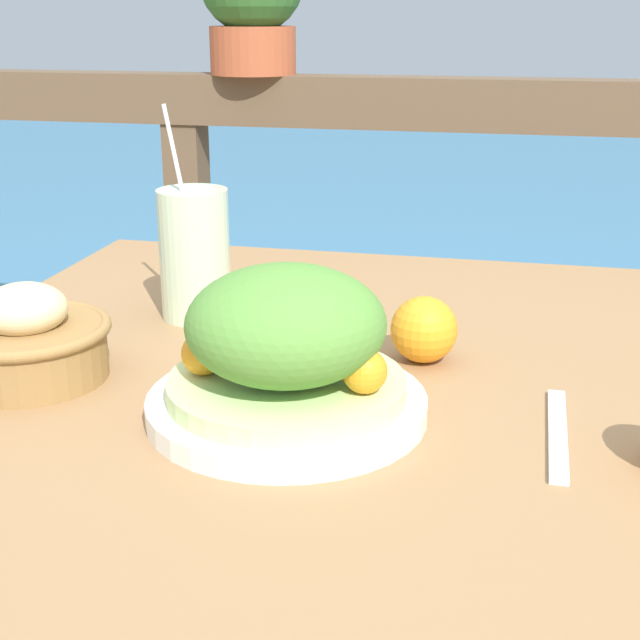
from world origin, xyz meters
name	(u,v)px	position (x,y,z in m)	size (l,w,h in m)	color
patio_table	(336,464)	(0.00, 0.00, 0.66)	(0.92, 0.93, 0.78)	#997047
railing_fence	(420,236)	(0.00, 0.77, 0.73)	(2.80, 0.08, 1.02)	brown
sea_backdrop	(477,223)	(0.00, 3.27, 0.19)	(12.00, 4.00, 0.39)	teal
salad_plate	(286,354)	(-0.02, -0.12, 0.84)	(0.26, 0.26, 0.14)	white
drink_glass	(195,254)	(-0.20, 0.13, 0.86)	(0.08, 0.08, 0.25)	beige
bread_basket	(27,341)	(-0.30, -0.09, 0.82)	(0.17, 0.17, 0.10)	olive
knife	(558,433)	(0.22, -0.11, 0.78)	(0.02, 0.18, 0.00)	silver
orange_near_glass	(424,330)	(0.09, 0.04, 0.81)	(0.07, 0.07, 0.07)	orange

